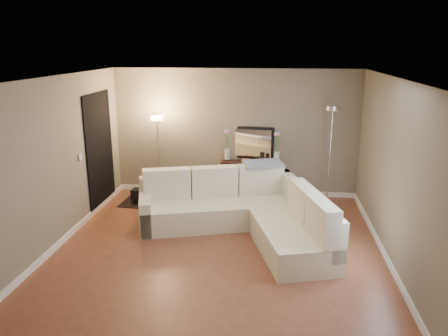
# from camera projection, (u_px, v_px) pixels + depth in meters

# --- Properties ---
(floor) EXTENTS (5.00, 5.50, 0.01)m
(floor) POSITION_uv_depth(u_px,v_px,m) (218.00, 252.00, 6.67)
(floor) COLOR brown
(floor) RESTS_ON ground
(ceiling) EXTENTS (5.00, 5.50, 0.01)m
(ceiling) POSITION_uv_depth(u_px,v_px,m) (217.00, 78.00, 5.96)
(ceiling) COLOR white
(ceiling) RESTS_ON ground
(wall_back) EXTENTS (5.00, 0.02, 2.60)m
(wall_back) POSITION_uv_depth(u_px,v_px,m) (235.00, 133.00, 8.96)
(wall_back) COLOR #7A705E
(wall_back) RESTS_ON ground
(wall_front) EXTENTS (5.00, 0.02, 2.60)m
(wall_front) POSITION_uv_depth(u_px,v_px,m) (175.00, 259.00, 3.68)
(wall_front) COLOR #7A705E
(wall_front) RESTS_ON ground
(wall_left) EXTENTS (0.02, 5.50, 2.60)m
(wall_left) POSITION_uv_depth(u_px,v_px,m) (53.00, 164.00, 6.60)
(wall_left) COLOR #7A705E
(wall_left) RESTS_ON ground
(wall_right) EXTENTS (0.02, 5.50, 2.60)m
(wall_right) POSITION_uv_depth(u_px,v_px,m) (397.00, 175.00, 6.03)
(wall_right) COLOR #7A705E
(wall_right) RESTS_ON ground
(baseboard_back) EXTENTS (5.00, 0.03, 0.10)m
(baseboard_back) POSITION_uv_depth(u_px,v_px,m) (235.00, 191.00, 9.27)
(baseboard_back) COLOR white
(baseboard_back) RESTS_ON ground
(baseboard_left) EXTENTS (0.03, 5.50, 0.10)m
(baseboard_left) POSITION_uv_depth(u_px,v_px,m) (63.00, 240.00, 6.94)
(baseboard_left) COLOR white
(baseboard_left) RESTS_ON ground
(baseboard_right) EXTENTS (0.03, 5.50, 0.10)m
(baseboard_right) POSITION_uv_depth(u_px,v_px,m) (386.00, 257.00, 6.38)
(baseboard_right) COLOR white
(baseboard_right) RESTS_ON ground
(doorway) EXTENTS (0.02, 1.20, 2.20)m
(doorway) POSITION_uv_depth(u_px,v_px,m) (100.00, 151.00, 8.28)
(doorway) COLOR black
(doorway) RESTS_ON ground
(switch_plate) EXTENTS (0.02, 0.08, 0.12)m
(switch_plate) POSITION_uv_depth(u_px,v_px,m) (80.00, 157.00, 7.44)
(switch_plate) COLOR white
(switch_plate) RESTS_ON ground
(sectional_sofa) EXTENTS (3.39, 2.80, 0.97)m
(sectional_sofa) POSITION_uv_depth(u_px,v_px,m) (245.00, 211.00, 7.30)
(sectional_sofa) COLOR #EDE5C0
(sectional_sofa) RESTS_ON floor
(throw_blanket) EXTENTS (0.79, 0.61, 0.09)m
(throw_blanket) POSITION_uv_depth(u_px,v_px,m) (263.00, 164.00, 7.86)
(throw_blanket) COLOR gray
(throw_blanket) RESTS_ON sectional_sofa
(console_table) EXTENTS (1.24, 0.49, 0.74)m
(console_table) POSITION_uv_depth(u_px,v_px,m) (247.00, 177.00, 8.99)
(console_table) COLOR black
(console_table) RESTS_ON floor
(leaning_mirror) EXTENTS (0.85, 0.15, 0.67)m
(leaning_mirror) POSITION_uv_depth(u_px,v_px,m) (253.00, 143.00, 8.93)
(leaning_mirror) COLOR black
(leaning_mirror) RESTS_ON console_table
(table_decor) EXTENTS (0.51, 0.15, 0.12)m
(table_decor) POSITION_uv_depth(u_px,v_px,m) (251.00, 160.00, 8.84)
(table_decor) COLOR #C55622
(table_decor) RESTS_ON console_table
(flower_vase_left) EXTENTS (0.14, 0.13, 0.64)m
(flower_vase_left) POSITION_uv_depth(u_px,v_px,m) (227.00, 147.00, 8.93)
(flower_vase_left) COLOR silver
(flower_vase_left) RESTS_ON console_table
(flower_vase_right) EXTENTS (0.14, 0.13, 0.64)m
(flower_vase_right) POSITION_uv_depth(u_px,v_px,m) (277.00, 149.00, 8.68)
(flower_vase_right) COLOR silver
(flower_vase_right) RESTS_ON console_table
(floor_lamp_lit) EXTENTS (0.25, 0.25, 1.69)m
(floor_lamp_lit) POSITION_uv_depth(u_px,v_px,m) (158.00, 141.00, 8.73)
(floor_lamp_lit) COLOR silver
(floor_lamp_lit) RESTS_ON floor
(floor_lamp_unlit) EXTENTS (0.35, 0.35, 1.94)m
(floor_lamp_unlit) POSITION_uv_depth(u_px,v_px,m) (331.00, 135.00, 8.35)
(floor_lamp_unlit) COLOR silver
(floor_lamp_unlit) RESTS_ON floor
(charcoal_rug) EXTENTS (1.15, 0.90, 0.01)m
(charcoal_rug) POSITION_uv_depth(u_px,v_px,m) (151.00, 202.00, 8.77)
(charcoal_rug) COLOR black
(charcoal_rug) RESTS_ON floor
(black_bag) EXTENTS (0.33, 0.24, 0.20)m
(black_bag) POSITION_uv_depth(u_px,v_px,m) (140.00, 194.00, 8.65)
(black_bag) COLOR black
(black_bag) RESTS_ON charcoal_rug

